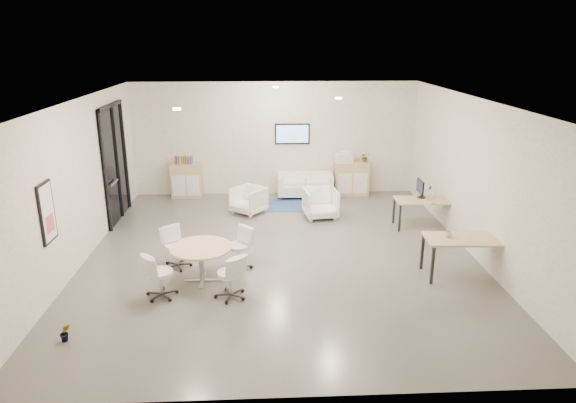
# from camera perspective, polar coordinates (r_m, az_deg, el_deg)

# --- Properties ---
(room_shell) EXTENTS (9.60, 10.60, 4.80)m
(room_shell) POSITION_cam_1_polar(r_m,az_deg,el_deg) (10.29, -0.87, 2.28)
(room_shell) COLOR #5C5A54
(room_shell) RESTS_ON ground
(glass_door) EXTENTS (0.09, 1.90, 2.85)m
(glass_door) POSITION_cam_1_polar(r_m,az_deg,el_deg) (13.25, -18.68, 4.41)
(glass_door) COLOR black
(glass_door) RESTS_ON room_shell
(artwork) EXTENTS (0.05, 0.54, 1.04)m
(artwork) POSITION_cam_1_polar(r_m,az_deg,el_deg) (9.50, -25.20, -1.14)
(artwork) COLOR black
(artwork) RESTS_ON room_shell
(wall_tv) EXTENTS (0.98, 0.06, 0.58)m
(wall_tv) POSITION_cam_1_polar(r_m,az_deg,el_deg) (14.64, 0.48, 7.53)
(wall_tv) COLOR black
(wall_tv) RESTS_ON room_shell
(ceiling_spots) EXTENTS (3.14, 4.14, 0.03)m
(ceiling_spots) POSITION_cam_1_polar(r_m,az_deg,el_deg) (10.81, -2.15, 11.55)
(ceiling_spots) COLOR #FFEAC6
(ceiling_spots) RESTS_ON room_shell
(sideboard_left) EXTENTS (0.86, 0.44, 0.96)m
(sideboard_left) POSITION_cam_1_polar(r_m,az_deg,el_deg) (14.85, -11.20, 2.31)
(sideboard_left) COLOR tan
(sideboard_left) RESTS_ON room_shell
(sideboard_right) EXTENTS (0.97, 0.47, 0.97)m
(sideboard_right) POSITION_cam_1_polar(r_m,az_deg,el_deg) (14.89, 7.05, 2.57)
(sideboard_right) COLOR tan
(sideboard_right) RESTS_ON room_shell
(books) EXTENTS (0.49, 0.14, 0.22)m
(books) POSITION_cam_1_polar(r_m,az_deg,el_deg) (14.71, -11.50, 4.54)
(books) COLOR red
(books) RESTS_ON sideboard_left
(printer) EXTENTS (0.48, 0.42, 0.31)m
(printer) POSITION_cam_1_polar(r_m,az_deg,el_deg) (14.71, 6.27, 4.94)
(printer) COLOR white
(printer) RESTS_ON sideboard_right
(loveseat) EXTENTS (1.59, 0.84, 0.58)m
(loveseat) POSITION_cam_1_polar(r_m,az_deg,el_deg) (14.64, 1.92, 1.76)
(loveseat) COLOR white
(loveseat) RESTS_ON room_shell
(blue_rug) EXTENTS (1.69, 1.19, 0.01)m
(blue_rug) POSITION_cam_1_polar(r_m,az_deg,el_deg) (13.90, 0.85, -0.44)
(blue_rug) COLOR #2A4F81
(blue_rug) RESTS_ON room_shell
(armchair_left) EXTENTS (1.01, 1.01, 0.76)m
(armchair_left) POSITION_cam_1_polar(r_m,az_deg,el_deg) (13.26, -4.40, 0.30)
(armchair_left) COLOR white
(armchair_left) RESTS_ON room_shell
(armchair_right) EXTENTS (0.88, 0.83, 0.82)m
(armchair_right) POSITION_cam_1_polar(r_m,az_deg,el_deg) (12.91, 3.64, -0.04)
(armchair_right) COLOR white
(armchair_right) RESTS_ON room_shell
(desk_rear) EXTENTS (1.34, 0.70, 0.69)m
(desk_rear) POSITION_cam_1_polar(r_m,az_deg,el_deg) (12.59, 14.77, -0.09)
(desk_rear) COLOR tan
(desk_rear) RESTS_ON room_shell
(desk_front) EXTENTS (1.50, 0.81, 0.76)m
(desk_front) POSITION_cam_1_polar(r_m,az_deg,el_deg) (10.21, 18.99, -4.27)
(desk_front) COLOR tan
(desk_front) RESTS_ON room_shell
(monitor) EXTENTS (0.20, 0.50, 0.44)m
(monitor) POSITION_cam_1_polar(r_m,az_deg,el_deg) (12.62, 14.51, 1.44)
(monitor) COLOR black
(monitor) RESTS_ON desk_rear
(round_table) EXTENTS (1.14, 1.14, 0.70)m
(round_table) POSITION_cam_1_polar(r_m,az_deg,el_deg) (9.59, -9.64, -5.44)
(round_table) COLOR tan
(round_table) RESTS_ON room_shell
(meeting_chairs) EXTENTS (2.11, 2.11, 0.82)m
(meeting_chairs) POSITION_cam_1_polar(r_m,az_deg,el_deg) (9.67, -9.58, -6.54)
(meeting_chairs) COLOR white
(meeting_chairs) RESTS_ON room_shell
(plant_cabinet) EXTENTS (0.30, 0.32, 0.22)m
(plant_cabinet) POSITION_cam_1_polar(r_m,az_deg,el_deg) (14.80, 8.52, 4.79)
(plant_cabinet) COLOR #3F7F3F
(plant_cabinet) RESTS_ON sideboard_right
(plant_floor) EXTENTS (0.26, 0.32, 0.13)m
(plant_floor) POSITION_cam_1_polar(r_m,az_deg,el_deg) (8.62, -23.47, -13.67)
(plant_floor) COLOR #3F7F3F
(plant_floor) RESTS_ON room_shell
(cup) EXTENTS (0.16, 0.15, 0.13)m
(cup) POSITION_cam_1_polar(r_m,az_deg,el_deg) (10.12, 17.39, -3.42)
(cup) COLOR white
(cup) RESTS_ON desk_front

